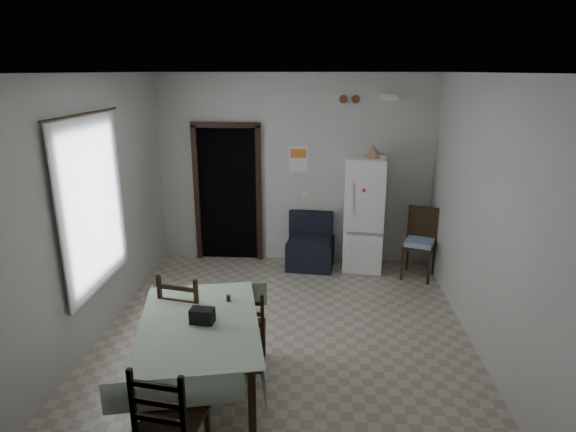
% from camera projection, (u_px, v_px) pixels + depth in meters
% --- Properties ---
extents(ground, '(4.50, 4.50, 0.00)m').
position_uv_depth(ground, '(285.00, 330.00, 5.64)').
color(ground, '#A49886').
rests_on(ground, ground).
extents(ceiling, '(4.20, 4.50, 0.02)m').
position_uv_depth(ceiling, '(285.00, 73.00, 4.80)').
color(ceiling, white).
rests_on(ceiling, ground).
extents(wall_back, '(4.20, 0.02, 2.90)m').
position_uv_depth(wall_back, '(295.00, 171.00, 7.37)').
color(wall_back, beige).
rests_on(wall_back, ground).
extents(wall_front, '(4.20, 0.02, 2.90)m').
position_uv_depth(wall_front, '(261.00, 311.00, 3.07)').
color(wall_front, beige).
rests_on(wall_front, ground).
extents(wall_left, '(0.02, 4.50, 2.90)m').
position_uv_depth(wall_left, '(97.00, 208.00, 5.35)').
color(wall_left, beige).
rests_on(wall_left, ground).
extents(wall_right, '(0.02, 4.50, 2.90)m').
position_uv_depth(wall_right, '(482.00, 215.00, 5.10)').
color(wall_right, beige).
rests_on(wall_right, ground).
extents(doorway, '(1.06, 0.52, 2.22)m').
position_uv_depth(doorway, '(231.00, 191.00, 7.74)').
color(doorway, black).
rests_on(doorway, ground).
extents(window_recess, '(0.10, 1.20, 1.60)m').
position_uv_depth(window_recess, '(83.00, 204.00, 5.13)').
color(window_recess, silver).
rests_on(window_recess, ground).
extents(curtain, '(0.02, 1.45, 1.85)m').
position_uv_depth(curtain, '(93.00, 205.00, 5.12)').
color(curtain, silver).
rests_on(curtain, ground).
extents(curtain_rod, '(0.02, 1.60, 0.02)m').
position_uv_depth(curtain_rod, '(83.00, 114.00, 4.85)').
color(curtain_rod, black).
rests_on(curtain_rod, ground).
extents(calendar, '(0.28, 0.02, 0.40)m').
position_uv_depth(calendar, '(298.00, 160.00, 7.31)').
color(calendar, white).
rests_on(calendar, ground).
extents(calendar_image, '(0.24, 0.01, 0.14)m').
position_uv_depth(calendar_image, '(298.00, 153.00, 7.27)').
color(calendar_image, orange).
rests_on(calendar_image, ground).
extents(light_switch, '(0.08, 0.02, 0.12)m').
position_uv_depth(light_switch, '(305.00, 193.00, 7.45)').
color(light_switch, beige).
rests_on(light_switch, ground).
extents(vent_left, '(0.12, 0.03, 0.12)m').
position_uv_depth(vent_left, '(343.00, 99.00, 7.00)').
color(vent_left, brown).
rests_on(vent_left, ground).
extents(vent_right, '(0.12, 0.03, 0.12)m').
position_uv_depth(vent_right, '(356.00, 99.00, 6.99)').
color(vent_right, brown).
rests_on(vent_right, ground).
extents(emergency_light, '(0.25, 0.07, 0.09)m').
position_uv_depth(emergency_light, '(389.00, 97.00, 6.93)').
color(emergency_light, white).
rests_on(emergency_light, ground).
extents(fridge, '(0.63, 0.63, 1.72)m').
position_uv_depth(fridge, '(364.00, 214.00, 7.17)').
color(fridge, white).
rests_on(fridge, ground).
extents(tan_cone, '(0.25, 0.25, 0.20)m').
position_uv_depth(tan_cone, '(372.00, 151.00, 6.86)').
color(tan_cone, '#A67E5C').
rests_on(tan_cone, fridge).
extents(navy_seat, '(0.75, 0.73, 0.83)m').
position_uv_depth(navy_seat, '(311.00, 242.00, 7.35)').
color(navy_seat, black).
rests_on(navy_seat, ground).
extents(corner_chair, '(0.57, 0.57, 1.02)m').
position_uv_depth(corner_chair, '(419.00, 244.00, 6.95)').
color(corner_chair, black).
rests_on(corner_chair, ground).
extents(dining_table, '(1.32, 1.74, 0.81)m').
position_uv_depth(dining_table, '(201.00, 363.00, 4.32)').
color(dining_table, '#A7BCA1').
rests_on(dining_table, ground).
extents(black_bag, '(0.22, 0.14, 0.13)m').
position_uv_depth(black_bag, '(202.00, 316.00, 4.17)').
color(black_bag, black).
rests_on(black_bag, dining_table).
extents(dining_chair_far_left, '(0.53, 0.53, 1.05)m').
position_uv_depth(dining_chair_far_left, '(189.00, 318.00, 4.86)').
color(dining_chair_far_left, black).
rests_on(dining_chair_far_left, ground).
extents(dining_chair_far_right, '(0.41, 0.41, 0.87)m').
position_uv_depth(dining_chair_far_right, '(247.00, 327.00, 4.85)').
color(dining_chair_far_right, black).
rests_on(dining_chair_far_right, ground).
extents(dining_chair_near_head, '(0.50, 0.50, 1.01)m').
position_uv_depth(dining_chair_near_head, '(172.00, 418.00, 3.49)').
color(dining_chair_near_head, black).
rests_on(dining_chair_near_head, ground).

